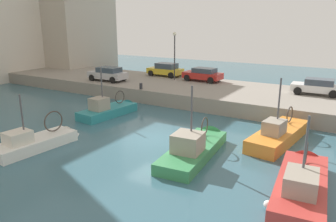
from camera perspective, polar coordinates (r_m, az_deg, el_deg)
water_surface at (r=20.28m, az=-3.00°, el=-4.87°), size 80.00×80.00×0.00m
quay_wall at (r=29.95m, az=9.37°, el=2.87°), size 9.00×56.00×1.20m
fishing_boat_teal at (r=25.74m, az=-9.97°, el=-0.34°), size 5.81×2.34×4.63m
fishing_boat_green at (r=18.03m, az=4.95°, el=-7.08°), size 7.02×2.46×4.82m
fishing_boat_white at (r=20.31m, az=-21.48°, el=-5.60°), size 5.59×2.22×4.05m
fishing_boat_orange at (r=21.08m, az=19.13°, el=-4.65°), size 7.09×2.64×4.79m
fishing_boat_red at (r=15.52m, az=22.42°, el=-12.33°), size 7.00×2.47×4.46m
parked_car_yellow at (r=35.90m, az=-0.44°, el=7.32°), size 2.04×3.91×1.44m
parked_car_white at (r=29.38m, az=24.78°, el=3.96°), size 2.02×3.93×1.33m
parked_car_silver at (r=33.57m, az=-10.51°, el=6.47°), size 2.04×4.00×1.39m
parked_car_red at (r=33.04m, az=6.19°, el=6.45°), size 2.05×3.97×1.34m
mooring_bollard_mid at (r=29.01m, az=-4.78°, el=4.38°), size 0.28×0.28×0.55m
quay_streetlamp at (r=33.22m, az=1.18°, el=11.03°), size 0.36×0.36×4.83m
waterfront_building_east at (r=47.92m, az=-16.69°, el=16.51°), size 9.69×8.27×16.74m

